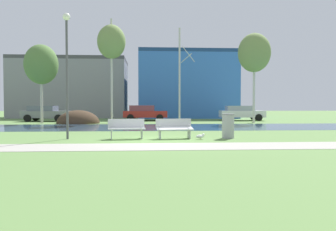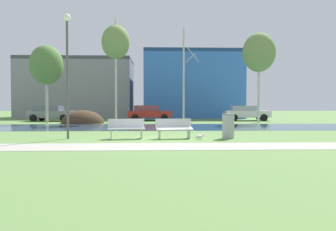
{
  "view_description": "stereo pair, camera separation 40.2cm",
  "coord_description": "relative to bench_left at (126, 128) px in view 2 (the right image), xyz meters",
  "views": [
    {
      "loc": [
        -0.16,
        -13.78,
        1.47
      ],
      "look_at": [
        0.78,
        1.09,
        1.0
      ],
      "focal_mm": 35.25,
      "sensor_mm": 36.0,
      "label": 1
    },
    {
      "loc": [
        0.24,
        -13.8,
        1.47
      ],
      "look_at": [
        0.78,
        1.09,
        1.0
      ],
      "focal_mm": 35.25,
      "sensor_mm": 36.0,
      "label": 2
    }
  ],
  "objects": [
    {
      "name": "ground_plane",
      "position": [
        1.06,
        9.39,
        -0.47
      ],
      "size": [
        120.0,
        120.0,
        0.0
      ],
      "primitive_type": "plane",
      "color": "#5B7F42"
    },
    {
      "name": "paved_path_strip",
      "position": [
        1.06,
        -2.79,
        -0.47
      ],
      "size": [
        60.0,
        2.06,
        0.01
      ],
      "primitive_type": "cube",
      "color": "#9E998E",
      "rests_on": "ground"
    },
    {
      "name": "river_band",
      "position": [
        1.06,
        7.67,
        -0.47
      ],
      "size": [
        80.0,
        6.81,
        0.01
      ],
      "primitive_type": "cube",
      "color": "#33516B",
      "rests_on": "ground"
    },
    {
      "name": "soil_mound",
      "position": [
        -4.65,
        12.52,
        -0.47
      ],
      "size": [
        3.42,
        2.96,
        2.14
      ],
      "primitive_type": "ellipsoid",
      "color": "#423021",
      "rests_on": "ground"
    },
    {
      "name": "bench_left",
      "position": [
        0.0,
        0.0,
        0.0
      ],
      "size": [
        1.66,
        0.76,
        0.87
      ],
      "color": "#B2B5B7",
      "rests_on": "ground"
    },
    {
      "name": "bench_right",
      "position": [
        2.09,
        0.0,
        0.0
      ],
      "size": [
        1.66,
        0.76,
        0.87
      ],
      "color": "#B2B5B7",
      "rests_on": "ground"
    },
    {
      "name": "trash_bin",
      "position": [
        4.48,
        -0.0,
        0.09
      ],
      "size": [
        0.56,
        0.56,
        1.08
      ],
      "color": "#999B9E",
      "rests_on": "ground"
    },
    {
      "name": "seagull",
      "position": [
        3.19,
        -0.37,
        -0.34
      ],
      "size": [
        0.42,
        0.15,
        0.25
      ],
      "color": "white",
      "rests_on": "ground"
    },
    {
      "name": "streetlamp",
      "position": [
        -2.54,
        0.06,
        3.14
      ],
      "size": [
        0.32,
        0.32,
        5.41
      ],
      "color": "#4C4C51",
      "rests_on": "ground"
    },
    {
      "name": "birch_far_left",
      "position": [
        -7.54,
        12.61,
        4.23
      ],
      "size": [
        2.64,
        2.64,
        6.31
      ],
      "color": "#BCB7A8",
      "rests_on": "ground"
    },
    {
      "name": "birch_left",
      "position": [
        -2.01,
        12.92,
        6.14
      ],
      "size": [
        2.3,
        2.3,
        8.53
      ],
      "color": "beige",
      "rests_on": "ground"
    },
    {
      "name": "birch_center_left",
      "position": [
        3.64,
        13.01,
        3.55
      ],
      "size": [
        1.34,
        2.25,
        7.89
      ],
      "color": "beige",
      "rests_on": "ground"
    },
    {
      "name": "birch_center",
      "position": [
        9.8,
        12.59,
        5.33
      ],
      "size": [
        2.68,
        2.68,
        7.47
      ],
      "color": "beige",
      "rests_on": "ground"
    },
    {
      "name": "parked_van_nearest_grey",
      "position": [
        -8.31,
        16.21,
        0.28
      ],
      "size": [
        4.23,
        2.28,
        1.41
      ],
      "color": "slate",
      "rests_on": "ground"
    },
    {
      "name": "parked_sedan_second_red",
      "position": [
        0.68,
        16.73,
        0.29
      ],
      "size": [
        4.19,
        2.25,
        1.45
      ],
      "color": "maroon",
      "rests_on": "ground"
    },
    {
      "name": "parked_hatch_third_white",
      "position": [
        9.86,
        16.57,
        0.28
      ],
      "size": [
        4.26,
        2.29,
        1.41
      ],
      "color": "silver",
      "rests_on": "ground"
    },
    {
      "name": "building_grey_warehouse",
      "position": [
        -8.13,
        26.15,
        3.02
      ],
      "size": [
        13.01,
        7.44,
        6.98
      ],
      "color": "gray",
      "rests_on": "ground"
    },
    {
      "name": "building_blue_store",
      "position": [
        5.51,
        25.64,
        3.34
      ],
      "size": [
        11.06,
        9.79,
        7.62
      ],
      "color": "#3870C6",
      "rests_on": "ground"
    }
  ]
}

